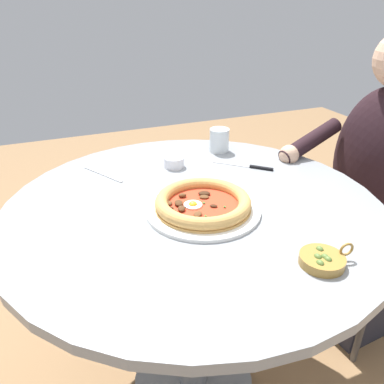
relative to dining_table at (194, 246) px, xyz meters
The scene contains 9 objects.
ground_plane 0.62m from the dining_table, ahead, with size 6.00×6.00×0.02m, color olive.
dining_table is the anchor object (origin of this frame).
pizza_on_plate 0.17m from the dining_table, ahead, with size 0.31×0.31×0.04m.
water_glass 0.45m from the dining_table, 144.60° to the left, with size 0.07×0.07×0.09m.
steak_knife 0.35m from the dining_table, 119.47° to the left, with size 0.15×0.16×0.01m.
ramekin_capers 0.31m from the dining_table, behind, with size 0.07×0.07×0.04m.
olive_pan 0.42m from the dining_table, 23.40° to the left, with size 0.10×0.12×0.05m.
fork_utensil 0.38m from the dining_table, 144.85° to the right, with size 0.16×0.10×0.00m.
diner_person 0.75m from the dining_table, 94.74° to the left, with size 0.39×0.51×1.19m.
Camera 1 is at (0.87, -0.35, 1.28)m, focal length 35.74 mm.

